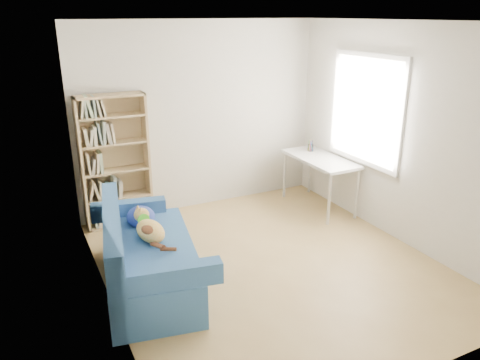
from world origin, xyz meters
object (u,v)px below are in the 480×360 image
object	(u,v)px
sofa	(145,256)
bookshelf	(115,167)
pen_cup	(311,147)
desk	(320,163)

from	to	relation	value
sofa	bookshelf	distance (m)	1.72
bookshelf	sofa	bearing A→B (deg)	-93.29
pen_cup	bookshelf	bearing A→B (deg)	172.33
desk	bookshelf	bearing A→B (deg)	165.25
sofa	desk	xyz separation A→B (m)	(2.80, 0.94, 0.34)
bookshelf	pen_cup	bearing A→B (deg)	-7.67
desk	sofa	bearing A→B (deg)	-161.47
desk	pen_cup	xyz separation A→B (m)	(0.06, 0.34, 0.14)
sofa	desk	distance (m)	2.97
pen_cup	sofa	bearing A→B (deg)	-155.96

